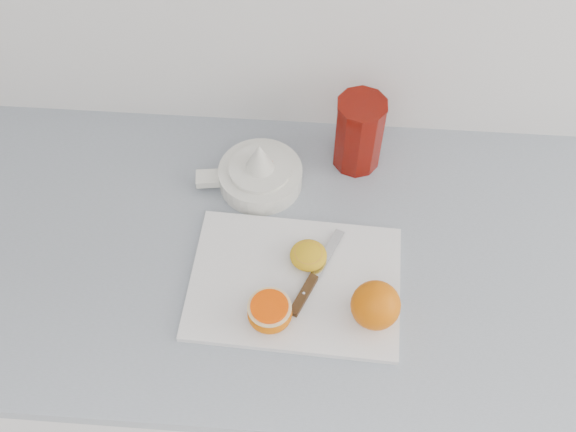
{
  "coord_description": "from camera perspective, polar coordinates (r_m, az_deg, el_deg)",
  "views": [
    {
      "loc": [
        0.17,
        1.1,
        1.83
      ],
      "look_at": [
        0.13,
        1.72,
        0.96
      ],
      "focal_mm": 40.0,
      "sensor_mm": 36.0,
      "label": 1
    }
  ],
  "objects": [
    {
      "name": "counter",
      "position": [
        1.51,
        0.93,
        -11.93
      ],
      "size": [
        2.44,
        0.64,
        0.89
      ],
      "color": "white",
      "rests_on": "ground"
    },
    {
      "name": "cutting_board",
      "position": [
        1.07,
        0.62,
        -5.93
      ],
      "size": [
        0.36,
        0.26,
        0.01
      ],
      "primitive_type": "cube",
      "rotation": [
        0.0,
        0.0,
        -0.04
      ],
      "color": "white",
      "rests_on": "counter"
    },
    {
      "name": "whole_orange",
      "position": [
        1.01,
        7.79,
        -7.87
      ],
      "size": [
        0.08,
        0.08,
        0.08
      ],
      "color": "orange",
      "rests_on": "cutting_board"
    },
    {
      "name": "half_orange",
      "position": [
        1.02,
        -1.64,
        -8.56
      ],
      "size": [
        0.07,
        0.07,
        0.04
      ],
      "color": "orange",
      "rests_on": "cutting_board"
    },
    {
      "name": "squeezed_shell",
      "position": [
        1.08,
        1.82,
        -3.5
      ],
      "size": [
        0.06,
        0.06,
        0.03
      ],
      "color": "gold",
      "rests_on": "cutting_board"
    },
    {
      "name": "paring_knife",
      "position": [
        1.06,
        1.8,
        -6.34
      ],
      "size": [
        0.09,
        0.17,
        0.01
      ],
      "color": "#492D12",
      "rests_on": "cutting_board"
    },
    {
      "name": "citrus_juicer",
      "position": [
        1.18,
        -2.57,
        3.83
      ],
      "size": [
        0.2,
        0.15,
        0.1
      ],
      "color": "white",
      "rests_on": "counter"
    },
    {
      "name": "red_tumbler",
      "position": [
        1.19,
        6.29,
        7.13
      ],
      "size": [
        0.09,
        0.09,
        0.15
      ],
      "color": "#6B0C04",
      "rests_on": "counter"
    }
  ]
}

